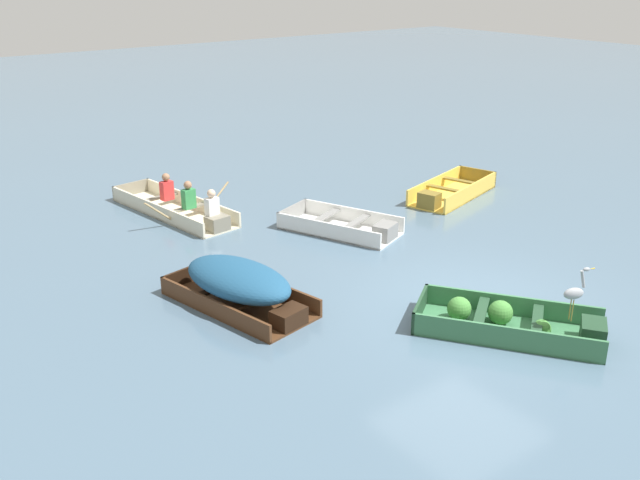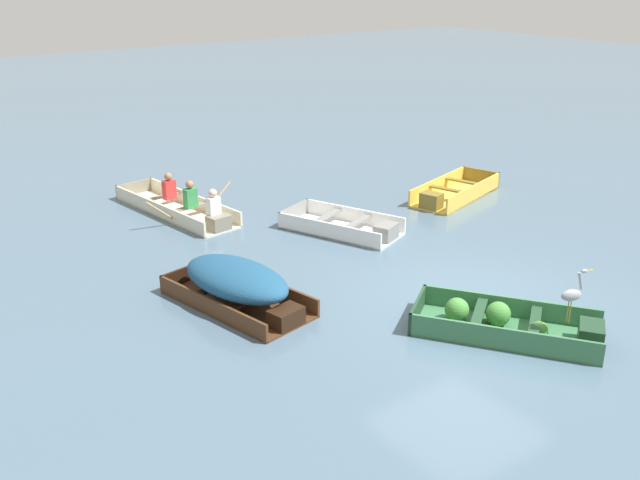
% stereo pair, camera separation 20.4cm
% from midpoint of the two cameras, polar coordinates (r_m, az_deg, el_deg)
% --- Properties ---
extents(ground_plane, '(80.00, 80.00, 0.00)m').
position_cam_midpoint_polar(ground_plane, '(12.34, 12.11, -5.13)').
color(ground_plane, slate).
extents(dinghy_green_foreground, '(2.56, 2.99, 0.43)m').
position_cam_midpoint_polar(dinghy_green_foreground, '(11.55, 15.22, -6.48)').
color(dinghy_green_foreground, '#387047').
rests_on(dinghy_green_foreground, ground).
extents(skiff_dark_varnish_near_moored, '(1.71, 2.88, 0.76)m').
position_cam_midpoint_polar(skiff_dark_varnish_near_moored, '(11.97, -6.15, -3.42)').
color(skiff_dark_varnish_near_moored, '#4C2D19').
rests_on(skiff_dark_varnish_near_moored, ground).
extents(skiff_white_mid_moored, '(2.01, 2.76, 0.36)m').
position_cam_midpoint_polar(skiff_white_mid_moored, '(15.24, 2.51, 1.07)').
color(skiff_white_mid_moored, white).
rests_on(skiff_white_mid_moored, ground).
extents(skiff_yellow_far_moored, '(2.94, 1.77, 0.41)m').
position_cam_midpoint_polar(skiff_yellow_far_moored, '(17.75, 10.90, 3.72)').
color(skiff_yellow_far_moored, '#E5BC47').
rests_on(skiff_yellow_far_moored, ground).
extents(rowboat_cream_with_crew, '(2.23, 3.80, 0.91)m').
position_cam_midpoint_polar(rowboat_cream_with_crew, '(16.52, -10.68, 2.63)').
color(rowboat_cream_with_crew, beige).
rests_on(rowboat_cream_with_crew, ground).
extents(heron_on_dinghy, '(0.45, 0.25, 0.84)m').
position_cam_midpoint_polar(heron_on_dinghy, '(11.08, 20.03, -4.04)').
color(heron_on_dinghy, olive).
rests_on(heron_on_dinghy, dinghy_green_foreground).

